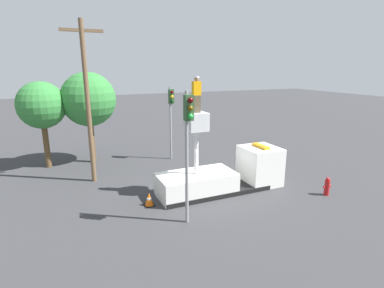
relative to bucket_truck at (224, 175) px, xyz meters
The scene contains 10 objects.
ground_plane 1.10m from the bucket_truck, behind, with size 120.00×120.00×0.00m, color #38383A.
bucket_truck is the anchor object (origin of this frame).
worker 4.68m from the bucket_truck, behind, with size 0.40×0.26×1.75m.
traffic_light_pole 5.18m from the bucket_truck, 141.21° to the right, with size 0.34×0.57×5.64m.
traffic_light_across 7.00m from the bucket_truck, 96.57° to the left, with size 0.34×0.57×5.19m.
fire_hydrant 5.35m from the bucket_truck, 31.48° to the right, with size 0.50×0.26×0.97m.
traffic_cone_rear 4.33m from the bucket_truck, behind, with size 0.51×0.51×0.66m.
tree_left_bg 10.62m from the bucket_truck, 126.87° to the left, with size 3.62×3.62×6.21m.
tree_right_bg 12.42m from the bucket_truck, 137.83° to the left, with size 3.01×3.01×5.66m.
utility_pole 8.59m from the bucket_truck, 146.64° to the left, with size 2.20×0.26×8.96m.
Camera 1 is at (-7.03, -13.28, 6.52)m, focal length 28.00 mm.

